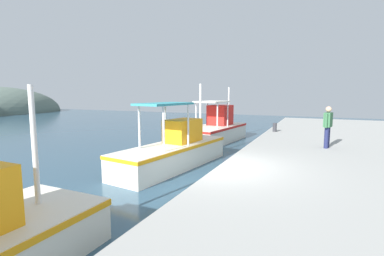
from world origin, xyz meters
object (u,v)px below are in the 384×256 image
Objects in this scene: fishing_boat_fourth at (216,130)px; fisherman_standing at (328,125)px; mooring_bollard_second at (275,127)px; fishing_boat_third at (174,150)px.

fishing_boat_fourth is 3.28× the size of fisherman_standing.
fishing_boat_fourth is at bearing 89.74° from mooring_bollard_second.
fisherman_standing is at bearing -147.48° from mooring_bollard_second.
fishing_boat_fourth reaches higher than mooring_bollard_second.
fishing_boat_third reaches higher than mooring_bollard_second.
mooring_bollard_second is (6.29, -3.00, 0.37)m from fishing_boat_third.
fishing_boat_third is 3.64× the size of fisherman_standing.
mooring_bollard_second is (3.98, 2.53, -0.66)m from fisherman_standing.
fishing_boat_third is 6.09m from fisherman_standing.
fishing_boat_fourth reaches higher than fisherman_standing.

